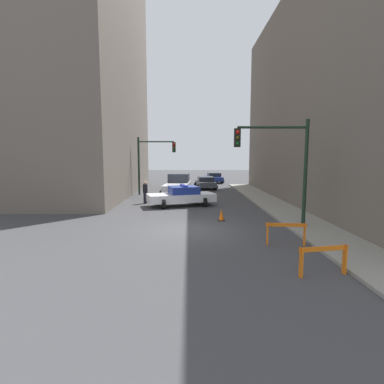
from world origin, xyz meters
TOP-DOWN VIEW (x-y plane):
  - ground_plane at (0.00, 0.00)m, footprint 120.00×120.00m
  - sidewalk_right at (6.20, 0.00)m, footprint 2.40×44.00m
  - building_corner_left at (-12.00, 14.00)m, footprint 14.00×20.00m
  - building_right at (13.40, 8.00)m, footprint 12.00×28.00m
  - traffic_light_near at (4.73, 0.63)m, footprint 3.64×0.35m
  - traffic_light_far at (-3.30, 13.16)m, footprint 3.44×0.35m
  - police_car at (-0.36, 6.93)m, footprint 5.03×3.15m
  - white_truck at (-0.86, 12.81)m, footprint 2.95×5.56m
  - parked_car_near at (1.93, 17.96)m, footprint 2.48×4.42m
  - parked_car_mid at (3.45, 25.30)m, footprint 2.51×4.44m
  - pedestrian_crossing at (-3.12, 8.09)m, footprint 0.38×0.38m
  - barrier_front at (4.14, -5.55)m, footprint 1.58×0.43m
  - barrier_mid at (4.01, -2.50)m, footprint 1.60×0.31m
  - traffic_cone at (1.93, 2.09)m, footprint 0.36×0.36m

SIDE VIEW (x-z plane):
  - ground_plane at x=0.00m, z-range 0.00..0.00m
  - sidewalk_right at x=6.20m, z-range 0.00..0.12m
  - traffic_cone at x=1.93m, z-range -0.01..0.65m
  - barrier_front at x=4.14m, z-range 0.17..1.07m
  - barrier_mid at x=4.01m, z-range 0.17..1.07m
  - parked_car_near at x=1.93m, z-range 0.02..1.33m
  - parked_car_mid at x=3.45m, z-range 0.02..1.33m
  - police_car at x=-0.36m, z-range -0.04..1.48m
  - pedestrian_crossing at x=-3.12m, z-range 0.03..1.69m
  - white_truck at x=-0.86m, z-range -0.04..1.86m
  - traffic_light_far at x=-3.30m, z-range 0.80..6.00m
  - traffic_light_near at x=4.73m, z-range 0.93..6.13m
  - building_right at x=13.40m, z-range 0.00..15.75m
  - building_corner_left at x=-12.00m, z-range 0.00..25.28m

